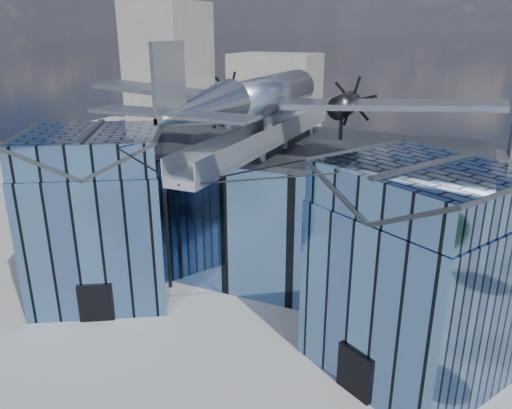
% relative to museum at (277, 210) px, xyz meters
% --- Properties ---
extents(ground_plane, '(120.00, 120.00, 0.00)m').
position_rel_museum_xyz_m(ground_plane, '(-0.00, -5.82, -5.54)').
color(ground_plane, gray).
extents(museum, '(32.88, 24.50, 17.60)m').
position_rel_museum_xyz_m(museum, '(0.00, 0.00, 0.00)').
color(museum, '#4D709D').
rests_on(museum, ground).
extents(bg_towers, '(77.00, 24.50, 26.00)m').
position_rel_museum_xyz_m(bg_towers, '(1.45, 44.67, 4.47)').
color(bg_towers, slate).
rests_on(bg_towers, ground).
extents(tree_plaza_w, '(4.59, 4.59, 5.51)m').
position_rel_museum_xyz_m(tree_plaza_w, '(-17.58, -4.28, -1.81)').
color(tree_plaza_w, '#331E14').
rests_on(tree_plaza_w, ground).
extents(tree_side_w, '(4.58, 4.58, 6.10)m').
position_rel_museum_xyz_m(tree_side_w, '(-26.60, 2.34, -1.41)').
color(tree_side_w, '#331E14').
rests_on(tree_side_w, ground).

